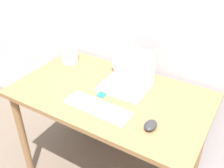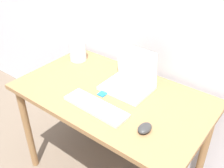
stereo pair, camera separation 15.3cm
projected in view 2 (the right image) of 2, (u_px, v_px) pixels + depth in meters
The scene contains 7 objects.
wall_back at pixel (153, 1), 1.65m from camera, with size 6.00×0.05×2.50m.
desk at pixel (112, 106), 1.68m from camera, with size 1.22×0.71×0.78m.
laptop at pixel (130, 79), 1.66m from camera, with size 0.29×0.25×0.26m.
keyboard at pixel (96, 106), 1.50m from camera, with size 0.41×0.14×0.02m.
mouse at pixel (145, 128), 1.33m from camera, with size 0.06×0.09×0.03m.
vase at pixel (78, 47), 1.94m from camera, with size 0.12×0.12×0.21m.
mp3_player at pixel (103, 93), 1.62m from camera, with size 0.05×0.07×0.01m.
Camera 2 is at (0.82, -0.70, 1.71)m, focal length 42.00 mm.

